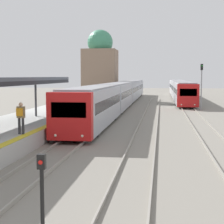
# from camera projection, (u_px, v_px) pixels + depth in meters

# --- Properties ---
(person_on_platform) EXTENTS (0.40, 0.40, 1.66)m
(person_on_platform) POSITION_uv_depth(u_px,v_px,m) (21.00, 115.00, 19.49)
(person_on_platform) COLOR #2D2D33
(person_on_platform) RESTS_ON station_platform
(train_near) EXTENTS (2.63, 59.53, 3.15)m
(train_near) POSITION_uv_depth(u_px,v_px,m) (123.00, 93.00, 50.56)
(train_near) COLOR red
(train_near) RESTS_ON ground_plane
(train_far) EXTENTS (2.60, 42.78, 3.14)m
(train_far) POSITION_uv_depth(u_px,v_px,m) (180.00, 89.00, 65.41)
(train_far) COLOR red
(train_far) RESTS_ON ground_plane
(signal_post_near) EXTENTS (0.20, 0.21, 2.08)m
(signal_post_near) POSITION_uv_depth(u_px,v_px,m) (42.00, 187.00, 9.03)
(signal_post_near) COLOR black
(signal_post_near) RESTS_ON ground_plane
(signal_mast_far) EXTENTS (0.28, 0.29, 5.36)m
(signal_mast_far) POSITION_uv_depth(u_px,v_px,m) (201.00, 81.00, 43.38)
(signal_mast_far) COLOR gray
(signal_mast_far) RESTS_ON ground_plane
(distant_domed_building) EXTENTS (5.47, 5.47, 11.60)m
(distant_domed_building) POSITION_uv_depth(u_px,v_px,m) (100.00, 67.00, 62.22)
(distant_domed_building) COLOR #89705B
(distant_domed_building) RESTS_ON ground_plane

